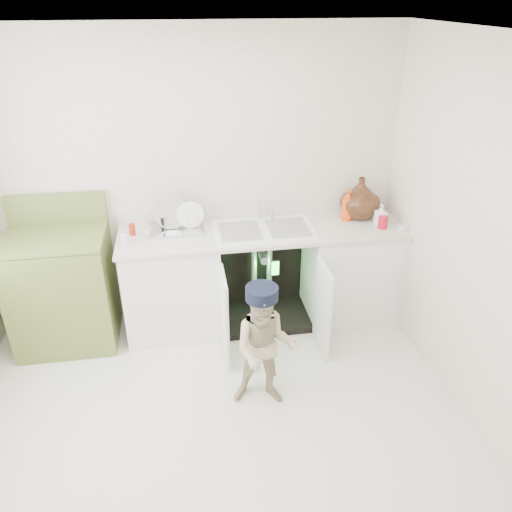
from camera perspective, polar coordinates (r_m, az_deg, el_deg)
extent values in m
plane|color=beige|center=(3.71, -4.61, -18.44)|extent=(3.50, 3.50, 0.00)
cube|color=#EEE6CC|center=(4.30, -7.05, 8.36)|extent=(3.50, 2.50, 0.02)
cube|color=#EEE6CC|center=(1.78, -1.54, -25.37)|extent=(3.50, 2.50, 0.02)
cube|color=#EEE6CC|center=(3.48, 24.53, 1.02)|extent=(2.50, 3.00, 0.02)
plane|color=white|center=(2.57, -6.92, 23.76)|extent=(3.50, 3.50, 0.00)
cube|color=white|center=(4.38, -9.49, -3.35)|extent=(0.80, 0.60, 0.86)
cube|color=white|center=(4.62, 10.70, -1.68)|extent=(0.80, 0.60, 0.86)
cube|color=black|center=(4.66, 0.31, -0.87)|extent=(0.80, 0.06, 0.86)
cube|color=black|center=(4.65, 0.85, -6.78)|extent=(0.80, 0.60, 0.06)
cylinder|color=gray|center=(4.50, -0.21, -1.75)|extent=(0.05, 0.05, 0.70)
cylinder|color=gray|center=(4.52, 1.54, -1.60)|extent=(0.05, 0.05, 0.70)
cylinder|color=gray|center=(4.38, 0.79, -0.06)|extent=(0.07, 0.18, 0.07)
cube|color=white|center=(3.99, -3.57, -6.97)|extent=(0.03, 0.40, 0.76)
cube|color=white|center=(4.12, 7.62, -5.91)|extent=(0.02, 0.40, 0.76)
cube|color=beige|center=(4.22, 0.93, 2.80)|extent=(2.44, 0.64, 0.03)
cube|color=beige|center=(4.44, 0.29, 5.42)|extent=(2.44, 0.02, 0.15)
cube|color=white|center=(4.22, 0.93, 2.92)|extent=(0.85, 0.55, 0.02)
cube|color=gray|center=(4.18, -1.84, 2.85)|extent=(0.34, 0.40, 0.01)
cube|color=gray|center=(4.25, 3.66, 3.22)|extent=(0.34, 0.40, 0.01)
cylinder|color=silver|center=(4.37, 0.44, 5.25)|extent=(0.03, 0.03, 0.17)
cylinder|color=silver|center=(4.29, 0.58, 5.87)|extent=(0.02, 0.14, 0.02)
cylinder|color=silver|center=(4.41, 1.85, 4.74)|extent=(0.04, 0.04, 0.06)
cylinder|color=white|center=(4.44, 16.15, -1.92)|extent=(0.01, 0.01, 0.70)
cube|color=white|center=(4.34, 16.33, 3.02)|extent=(0.04, 0.02, 0.06)
cube|color=silver|center=(4.26, -9.06, 3.08)|extent=(0.46, 0.31, 0.02)
cylinder|color=silver|center=(4.25, -9.70, 4.15)|extent=(0.29, 0.10, 0.28)
cylinder|color=white|center=(4.23, -7.48, 4.08)|extent=(0.22, 0.06, 0.22)
cylinder|color=silver|center=(4.15, -11.64, 3.27)|extent=(0.01, 0.01, 0.13)
cylinder|color=silver|center=(4.14, -10.38, 3.37)|extent=(0.01, 0.01, 0.13)
cylinder|color=silver|center=(4.14, -9.11, 3.46)|extent=(0.01, 0.01, 0.13)
cylinder|color=silver|center=(4.14, -7.85, 3.56)|extent=(0.01, 0.01, 0.13)
cylinder|color=silver|center=(4.14, -6.58, 3.65)|extent=(0.01, 0.01, 0.13)
imported|color=#4D2616|center=(4.49, 11.82, 6.53)|extent=(0.35, 0.35, 0.36)
imported|color=#EB480C|center=(4.43, 10.44, 5.80)|extent=(0.11, 0.11, 0.28)
imported|color=white|center=(4.40, 14.07, 4.56)|extent=(0.08, 0.09, 0.19)
cylinder|color=red|center=(4.36, 14.30, 3.77)|extent=(0.08, 0.08, 0.11)
cylinder|color=#B5240F|center=(4.23, -13.97, 2.96)|extent=(0.05, 0.05, 0.10)
cylinder|color=#BBB689|center=(4.15, -12.19, 2.52)|extent=(0.06, 0.06, 0.08)
cylinder|color=black|center=(4.25, -10.54, 3.58)|extent=(0.04, 0.04, 0.12)
cube|color=white|center=(4.08, -14.85, 1.78)|extent=(0.05, 0.05, 0.09)
cube|color=olive|center=(4.45, -21.11, -3.75)|extent=(0.79, 0.65, 0.96)
cube|color=olive|center=(4.23, -22.25, 1.97)|extent=(0.79, 0.65, 0.02)
cube|color=olive|center=(4.43, -21.87, 5.08)|extent=(0.79, 0.06, 0.25)
cylinder|color=black|center=(4.14, -25.28, 0.70)|extent=(0.18, 0.18, 0.02)
cylinder|color=silver|center=(4.14, -25.31, 0.85)|extent=(0.21, 0.21, 0.01)
cylinder|color=black|center=(4.42, -24.33, 2.58)|extent=(0.18, 0.18, 0.02)
cylinder|color=silver|center=(4.42, -24.36, 2.72)|extent=(0.21, 0.21, 0.01)
cylinder|color=black|center=(4.05, -19.93, 1.14)|extent=(0.18, 0.18, 0.02)
cylinder|color=silver|center=(4.04, -19.96, 1.29)|extent=(0.21, 0.21, 0.01)
cylinder|color=black|center=(4.33, -19.31, 3.03)|extent=(0.18, 0.18, 0.02)
cylinder|color=silver|center=(4.33, -19.33, 3.17)|extent=(0.21, 0.21, 0.01)
imported|color=#C8BB8F|center=(3.55, 1.04, -10.52)|extent=(0.52, 0.44, 0.95)
cylinder|color=black|center=(3.29, 1.11, -4.45)|extent=(0.26, 0.26, 0.09)
cube|color=black|center=(3.39, 1.11, -4.05)|extent=(0.18, 0.12, 0.01)
cube|color=black|center=(4.00, 2.18, -1.36)|extent=(0.07, 0.01, 0.14)
cube|color=#26F23F|center=(4.00, 2.20, -1.42)|extent=(0.06, 0.00, 0.12)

